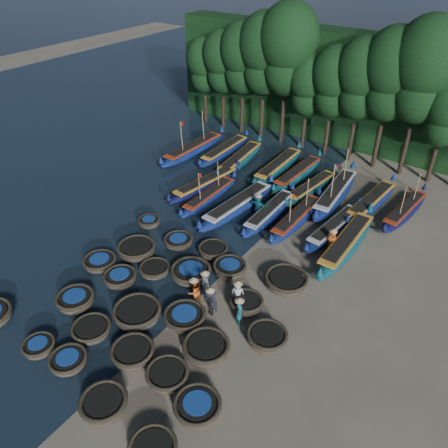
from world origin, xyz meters
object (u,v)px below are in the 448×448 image
Objects in this scene: long_boat_11 at (240,159)px; fisherman_2 at (194,291)px; long_boat_7 at (334,228)px; long_boat_4 at (238,205)px; long_boat_8 at (346,243)px; coracle_8 at (167,375)px; coracle_15 at (137,249)px; fisherman_6 at (332,240)px; coracle_3 at (104,404)px; long_boat_13 at (298,174)px; coracle_12 at (137,313)px; long_boat_10 at (225,151)px; coracle_7 at (133,353)px; long_boat_5 at (270,212)px; long_boat_14 at (311,188)px; coracle_18 at (246,303)px; fisherman_3 at (211,301)px; coracle_21 at (178,241)px; long_boat_3 at (210,196)px; fisherman_5 at (258,205)px; coracle_1 at (39,346)px; coracle_24 at (286,281)px; coracle_19 at (267,337)px; long_boat_2 at (206,184)px; coracle_23 at (230,268)px; coracle_2 at (68,361)px; coracle_11 at (120,278)px; coracle_20 at (149,222)px; coracle_13 at (185,317)px; coracle_5 at (75,300)px; long_boat_15 at (335,193)px; coracle_6 at (91,330)px; long_boat_12 at (278,166)px; fisherman_4 at (205,283)px; coracle_10 at (100,262)px; long_boat_6 at (297,218)px; fisherman_1 at (239,310)px; coracle_9 at (197,407)px; fisherman_0 at (238,292)px; coracle_16 at (155,269)px; coracle_17 at (191,272)px; long_boat_17 at (405,211)px.

long_boat_11 is 17.33m from fisherman_2.
long_boat_4 is at bearing -161.44° from long_boat_7.
coracle_8 is at bearing -101.98° from long_boat_8.
fisherman_6 is (9.94, 7.56, 0.40)m from coracle_15.
long_boat_13 is (-2.92, 23.66, 0.05)m from coracle_3.
coracle_12 is 20.66m from long_boat_10.
long_boat_5 is (-0.87, 14.58, 0.07)m from coracle_7.
long_boat_8 is at bearing -39.36° from long_boat_14.
fisherman_3 reaches higher than coracle_18.
long_boat_11 is at bearing 104.84° from coracle_21.
long_boat_3 reaches higher than long_boat_10.
fisherman_5 is at bearing -154.93° from fisherman_2.
coracle_1 is 19.45m from long_boat_7.
coracle_24 is 1.72× the size of fisherman_6.
long_boat_4 is at bearing -50.06° from long_boat_10.
coracle_19 is 15.92m from long_boat_2.
coracle_23 is at bearing 93.95° from coracle_3.
coracle_8 is 0.29× the size of long_boat_10.
coracle_8 is 22.48m from long_boat_11.
long_boat_8 is (7.31, 16.21, 0.21)m from coracle_2.
coracle_11 is 1.16× the size of coracle_20.
coracle_15 is 0.38× the size of long_boat_13.
coracle_13 is at bearing -23.52° from coracle_15.
coracle_5 is 7.52m from fisherman_3.
fisherman_6 is (2.39, -6.14, 0.27)m from long_boat_15.
fisherman_3 reaches higher than coracle_5.
coracle_1 is 2.57m from coracle_6.
long_boat_12 reaches higher than long_boat_10.
coracle_12 is at bearing 60.97° from coracle_6.
fisherman_4 is 8.96m from fisherman_5.
fisherman_5 is at bearing -53.43° from fisherman_4.
coracle_5 is 10.68m from coracle_19.
coracle_11 is (2.12, -0.32, 0.03)m from coracle_10.
coracle_19 is at bearing 37.87° from coracle_1.
long_boat_14 reaches higher than coracle_8.
coracle_11 is at bearing -115.78° from long_boat_6.
fisherman_1 is 10.55m from fisherman_5.
coracle_5 is at bearing -38.06° from fisherman_2.
fisherman_3 is at bearing 62.26° from coracle_2.
coracle_9 is 1.48× the size of fisherman_0.
long_boat_15 reaches higher than coracle_15.
fisherman_3 reaches higher than coracle_21.
long_boat_15 reaches higher than coracle_5.
coracle_16 is 0.25× the size of long_boat_5.
coracle_17 is 16.50m from long_boat_17.
long_boat_15 is at bearing 35.70° from long_boat_3.
coracle_8 is 0.27× the size of long_boat_12.
coracle_17 is 1.42× the size of fisherman_0.
coracle_20 is 0.26× the size of long_boat_14.
coracle_3 reaches higher than coracle_23.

